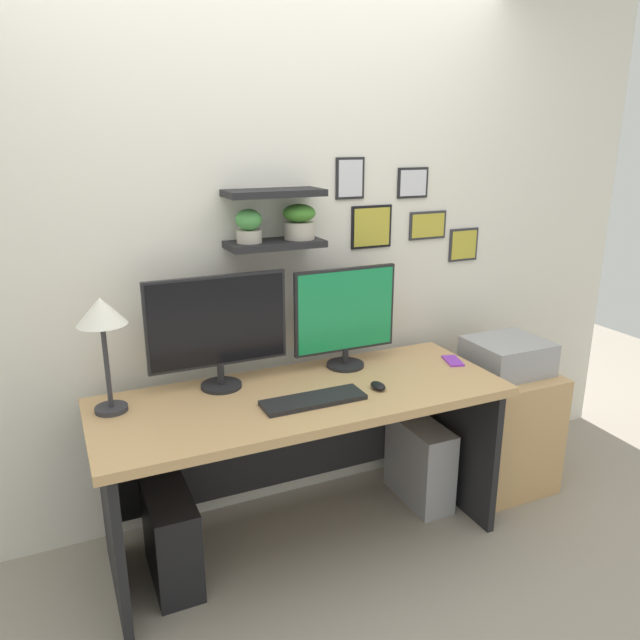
% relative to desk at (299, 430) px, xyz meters
% --- Properties ---
extents(ground_plane, '(8.00, 8.00, 0.00)m').
position_rel_desk_xyz_m(ground_plane, '(0.00, -0.06, -0.55)').
color(ground_plane, gray).
extents(back_wall_assembly, '(4.40, 0.24, 2.70)m').
position_rel_desk_xyz_m(back_wall_assembly, '(0.01, 0.38, 0.81)').
color(back_wall_assembly, silver).
rests_on(back_wall_assembly, ground).
extents(desk, '(1.79, 0.68, 0.75)m').
position_rel_desk_xyz_m(desk, '(0.00, 0.00, 0.00)').
color(desk, tan).
rests_on(desk, ground).
extents(monitor_left, '(0.62, 0.18, 0.50)m').
position_rel_desk_xyz_m(monitor_left, '(-0.31, 0.16, 0.48)').
color(monitor_left, black).
rests_on(monitor_left, desk).
extents(monitor_right, '(0.51, 0.18, 0.48)m').
position_rel_desk_xyz_m(monitor_right, '(0.31, 0.16, 0.46)').
color(monitor_right, black).
rests_on(monitor_right, desk).
extents(keyboard, '(0.44, 0.14, 0.02)m').
position_rel_desk_xyz_m(keyboard, '(0.00, -0.16, 0.21)').
color(keyboard, black).
rests_on(keyboard, desk).
extents(computer_mouse, '(0.06, 0.09, 0.03)m').
position_rel_desk_xyz_m(computer_mouse, '(0.31, -0.15, 0.22)').
color(computer_mouse, black).
rests_on(computer_mouse, desk).
extents(desk_lamp, '(0.19, 0.19, 0.47)m').
position_rel_desk_xyz_m(desk_lamp, '(-0.78, 0.10, 0.59)').
color(desk_lamp, '#2D2D33').
rests_on(desk_lamp, desk).
extents(cell_phone, '(0.11, 0.15, 0.01)m').
position_rel_desk_xyz_m(cell_phone, '(0.82, -0.01, 0.21)').
color(cell_phone, purple).
rests_on(cell_phone, desk).
extents(drawer_cabinet, '(0.44, 0.50, 0.64)m').
position_rel_desk_xyz_m(drawer_cabinet, '(1.17, -0.00, -0.23)').
color(drawer_cabinet, tan).
rests_on(drawer_cabinet, ground).
extents(printer, '(0.38, 0.34, 0.17)m').
position_rel_desk_xyz_m(printer, '(1.17, -0.00, 0.18)').
color(printer, '#9E9EA3').
rests_on(printer, drawer_cabinet).
extents(computer_tower_left, '(0.18, 0.40, 0.40)m').
position_rel_desk_xyz_m(computer_tower_left, '(-0.61, -0.06, -0.34)').
color(computer_tower_left, black).
rests_on(computer_tower_left, ground).
extents(computer_tower_right, '(0.18, 0.40, 0.43)m').
position_rel_desk_xyz_m(computer_tower_right, '(0.67, 0.02, -0.33)').
color(computer_tower_right, '#99999E').
rests_on(computer_tower_right, ground).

